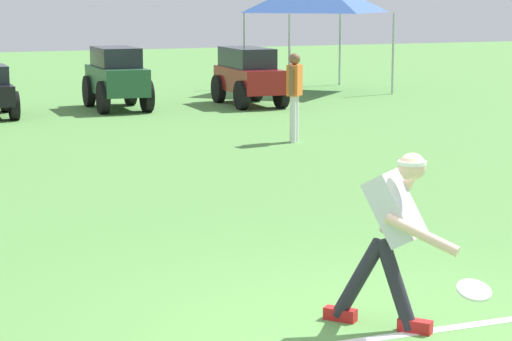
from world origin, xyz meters
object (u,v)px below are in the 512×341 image
object	(u,v)px
parked_car_slot_c	(117,76)
parked_car_slot_d	(248,74)
frisbee_in_flight	(474,290)
frisbee_thrower	(393,230)
teammate_deep	(294,89)

from	to	relation	value
parked_car_slot_c	parked_car_slot_d	size ratio (longest dim) A/B	0.98
frisbee_in_flight	parked_car_slot_d	distance (m)	16.57
frisbee_thrower	teammate_deep	world-z (taller)	teammate_deep
frisbee_thrower	parked_car_slot_c	size ratio (longest dim) A/B	0.58
parked_car_slot_c	frisbee_in_flight	bearing A→B (deg)	-96.08
frisbee_in_flight	teammate_deep	bearing A→B (deg)	71.99
parked_car_slot_d	teammate_deep	bearing A→B (deg)	-104.80
frisbee_thrower	parked_car_slot_d	world-z (taller)	frisbee_thrower
teammate_deep	parked_car_slot_c	size ratio (longest dim) A/B	0.65
parked_car_slot_c	parked_car_slot_d	distance (m)	3.09
frisbee_thrower	frisbee_in_flight	distance (m)	0.80
parked_car_slot_c	parked_car_slot_d	bearing A→B (deg)	-6.62
frisbee_thrower	frisbee_in_flight	size ratio (longest dim) A/B	5.05
frisbee_in_flight	parked_car_slot_c	bearing A→B (deg)	83.92
parked_car_slot_c	parked_car_slot_d	world-z (taller)	parked_car_slot_c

